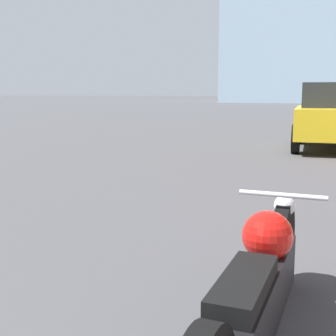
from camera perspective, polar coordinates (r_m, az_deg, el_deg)
The scene contains 2 objects.
motorcycle at distance 2.74m, azimuth 10.85°, elevation -14.42°, with size 0.62×2.67×0.79m.
parked_car_yellow at distance 13.10m, azimuth 19.48°, elevation 5.99°, with size 2.23×3.99×1.74m.
Camera 1 is at (2.98, 1.28, 1.49)m, focal length 50.00 mm.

